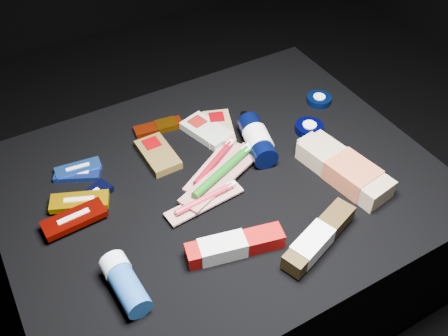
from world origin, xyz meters
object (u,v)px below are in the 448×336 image
lotion_bottle (257,140)px  toothpaste_carton_red (231,247)px  deodorant_stick (125,283)px  bodywash_bottle (345,170)px

lotion_bottle → toothpaste_carton_red: size_ratio=0.94×
deodorant_stick → lotion_bottle: bearing=23.5°
toothpaste_carton_red → bodywash_bottle: bearing=22.0°
toothpaste_carton_red → deodorant_stick: bearing=-172.4°
lotion_bottle → bodywash_bottle: (0.12, -0.18, -0.01)m
lotion_bottle → toothpaste_carton_red: lotion_bottle is taller
lotion_bottle → toothpaste_carton_red: bearing=-117.2°
toothpaste_carton_red → lotion_bottle: bearing=61.2°
lotion_bottle → bodywash_bottle: lotion_bottle is taller
deodorant_stick → toothpaste_carton_red: 0.22m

